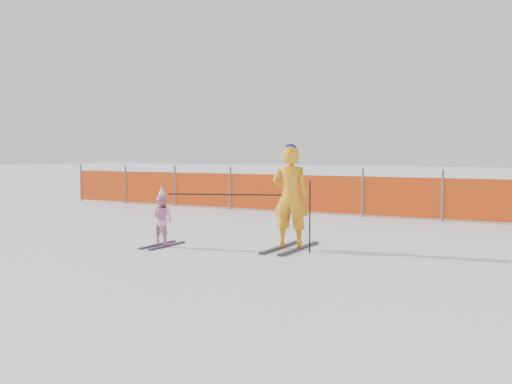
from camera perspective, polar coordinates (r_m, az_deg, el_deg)
ground at (r=9.30m, az=-1.49°, el=-6.35°), size 120.00×120.00×0.00m
adult at (r=9.82m, az=3.47°, el=-0.47°), size 0.71×1.53×1.82m
child at (r=10.27m, az=-9.38°, el=-2.66°), size 0.44×1.00×1.07m
ski_poles at (r=9.76m, az=-0.04°, el=-1.06°), size 2.48×0.76×1.21m
safety_fence at (r=15.52m, az=5.26°, el=-0.13°), size 17.07×0.06×1.25m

